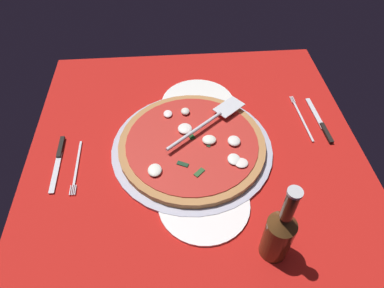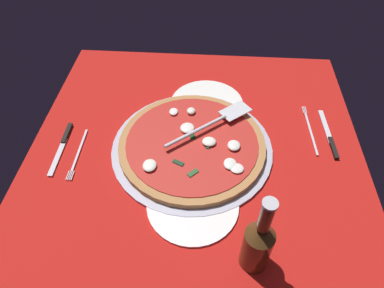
{
  "view_description": "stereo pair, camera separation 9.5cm",
  "coord_description": "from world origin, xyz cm",
  "px_view_note": "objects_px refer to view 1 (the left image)",
  "views": [
    {
      "loc": [
        -64.42,
        5.99,
        72.5
      ],
      "look_at": [
        -0.63,
        1.01,
        2.26
      ],
      "focal_mm": 31.87,
      "sensor_mm": 36.0,
      "label": 1
    },
    {
      "loc": [
        -64.46,
        -3.5,
        72.5
      ],
      "look_at": [
        -0.63,
        1.01,
        2.26
      ],
      "focal_mm": 31.87,
      "sensor_mm": 36.0,
      "label": 2
    }
  ],
  "objects_px": {
    "place_setting_far": "(67,163)",
    "dinner_plate_right": "(198,103)",
    "pizza": "(192,144)",
    "place_setting_near": "(311,122)",
    "beer_bottle": "(279,233)",
    "dinner_plate_left": "(204,204)",
    "pizza_server": "(208,121)"
  },
  "relations": [
    {
      "from": "dinner_plate_right",
      "to": "pizza",
      "type": "xyz_separation_m",
      "value": [
        -0.19,
        0.03,
        0.02
      ]
    },
    {
      "from": "pizza",
      "to": "pizza_server",
      "type": "relative_size",
      "value": 1.64
    },
    {
      "from": "dinner_plate_left",
      "to": "pizza",
      "type": "relative_size",
      "value": 0.55
    },
    {
      "from": "dinner_plate_left",
      "to": "dinner_plate_right",
      "type": "relative_size",
      "value": 0.98
    },
    {
      "from": "pizza",
      "to": "pizza_server",
      "type": "bearing_deg",
      "value": -39.27
    },
    {
      "from": "pizza_server",
      "to": "place_setting_far",
      "type": "bearing_deg",
      "value": 153.63
    },
    {
      "from": "dinner_plate_right",
      "to": "place_setting_far",
      "type": "bearing_deg",
      "value": 120.37
    },
    {
      "from": "pizza",
      "to": "place_setting_near",
      "type": "height_order",
      "value": "pizza"
    },
    {
      "from": "pizza",
      "to": "place_setting_far",
      "type": "bearing_deg",
      "value": 94.63
    },
    {
      "from": "pizza",
      "to": "place_setting_near",
      "type": "distance_m",
      "value": 0.38
    },
    {
      "from": "place_setting_near",
      "to": "place_setting_far",
      "type": "height_order",
      "value": "same"
    },
    {
      "from": "pizza_server",
      "to": "place_setting_far",
      "type": "relative_size",
      "value": 1.23
    },
    {
      "from": "pizza",
      "to": "beer_bottle",
      "type": "xyz_separation_m",
      "value": [
        -0.32,
        -0.15,
        0.06
      ]
    },
    {
      "from": "dinner_plate_left",
      "to": "pizza",
      "type": "height_order",
      "value": "pizza"
    },
    {
      "from": "dinner_plate_right",
      "to": "beer_bottle",
      "type": "distance_m",
      "value": 0.53
    },
    {
      "from": "dinner_plate_right",
      "to": "place_setting_far",
      "type": "height_order",
      "value": "place_setting_far"
    },
    {
      "from": "pizza",
      "to": "beer_bottle",
      "type": "distance_m",
      "value": 0.36
    },
    {
      "from": "dinner_plate_right",
      "to": "place_setting_near",
      "type": "height_order",
      "value": "place_setting_near"
    },
    {
      "from": "pizza_server",
      "to": "place_setting_near",
      "type": "distance_m",
      "value": 0.32
    },
    {
      "from": "place_setting_near",
      "to": "beer_bottle",
      "type": "bearing_deg",
      "value": 148.86
    },
    {
      "from": "place_setting_near",
      "to": "place_setting_far",
      "type": "distance_m",
      "value": 0.72
    },
    {
      "from": "dinner_plate_left",
      "to": "place_setting_far",
      "type": "height_order",
      "value": "place_setting_far"
    },
    {
      "from": "place_setting_near",
      "to": "beer_bottle",
      "type": "xyz_separation_m",
      "value": [
        -0.4,
        0.22,
        0.08
      ]
    },
    {
      "from": "dinner_plate_left",
      "to": "pizza_server",
      "type": "bearing_deg",
      "value": -8.33
    },
    {
      "from": "pizza",
      "to": "place_setting_far",
      "type": "height_order",
      "value": "pizza"
    },
    {
      "from": "dinner_plate_right",
      "to": "pizza_server",
      "type": "height_order",
      "value": "pizza_server"
    },
    {
      "from": "dinner_plate_left",
      "to": "beer_bottle",
      "type": "distance_m",
      "value": 0.21
    },
    {
      "from": "dinner_plate_right",
      "to": "pizza_server",
      "type": "xyz_separation_m",
      "value": [
        -0.13,
        -0.02,
        0.04
      ]
    },
    {
      "from": "pizza",
      "to": "place_setting_near",
      "type": "xyz_separation_m",
      "value": [
        0.08,
        -0.37,
        -0.02
      ]
    },
    {
      "from": "place_setting_far",
      "to": "dinner_plate_right",
      "type": "bearing_deg",
      "value": 119.29
    },
    {
      "from": "place_setting_near",
      "to": "beer_bottle",
      "type": "relative_size",
      "value": 0.91
    },
    {
      "from": "beer_bottle",
      "to": "dinner_plate_right",
      "type": "bearing_deg",
      "value": 13.37
    }
  ]
}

